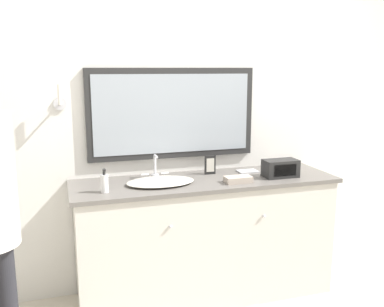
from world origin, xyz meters
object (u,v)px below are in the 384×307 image
(sink_basin, at_px, (160,181))
(picture_frame, at_px, (210,165))
(appliance_box, at_px, (281,168))
(soap_bottle, at_px, (104,183))

(sink_basin, relative_size, picture_frame, 3.29)
(appliance_box, bearing_deg, sink_basin, 175.06)
(soap_bottle, xyz_separation_m, appliance_box, (1.31, 0.02, 0.00))
(picture_frame, bearing_deg, appliance_box, -26.27)
(sink_basin, relative_size, appliance_box, 1.88)
(soap_bottle, distance_m, appliance_box, 1.31)
(soap_bottle, distance_m, picture_frame, 0.87)
(soap_bottle, height_order, picture_frame, soap_bottle)
(soap_bottle, bearing_deg, appliance_box, 1.04)
(sink_basin, bearing_deg, appliance_box, -4.94)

